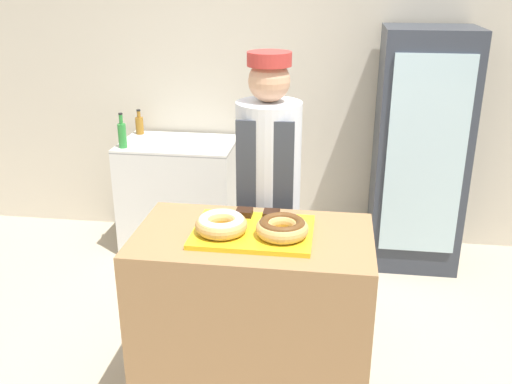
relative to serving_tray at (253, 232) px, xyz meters
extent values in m
cube|color=beige|center=(0.00, 2.13, 0.36)|extent=(8.00, 0.06, 2.70)
cube|color=#997047|center=(0.00, 0.00, -0.50)|extent=(1.16, 0.67, 0.97)
cube|color=yellow|center=(0.00, 0.00, 0.00)|extent=(0.57, 0.43, 0.02)
torus|color=tan|center=(-0.14, -0.05, 0.05)|extent=(0.25, 0.25, 0.08)
torus|color=white|center=(-0.14, -0.05, 0.07)|extent=(0.22, 0.22, 0.05)
torus|color=tan|center=(0.14, -0.05, 0.05)|extent=(0.25, 0.25, 0.08)
torus|color=brown|center=(0.14, -0.05, 0.07)|extent=(0.22, 0.22, 0.05)
cube|color=black|center=(-0.07, 0.16, 0.03)|extent=(0.08, 0.08, 0.03)
cube|color=black|center=(0.07, 0.16, 0.03)|extent=(0.08, 0.08, 0.03)
cylinder|color=#4C4C51|center=(0.00, 0.61, -0.56)|extent=(0.27, 0.27, 0.85)
cylinder|color=silver|center=(0.00, 0.61, 0.18)|extent=(0.37, 0.37, 0.64)
cube|color=#383D47|center=(0.00, 0.44, -0.23)|extent=(0.31, 0.02, 1.34)
sphere|color=tan|center=(0.00, 0.61, 0.62)|extent=(0.23, 0.23, 0.23)
cylinder|color=#B2332D|center=(0.00, 0.61, 0.74)|extent=(0.24, 0.24, 0.07)
cube|color=#333842|center=(1.01, 1.77, -0.08)|extent=(0.66, 0.57, 1.80)
cube|color=silver|center=(1.01, 1.47, -0.05)|extent=(0.54, 0.02, 1.44)
cube|color=silver|center=(-0.87, 1.77, -0.54)|extent=(0.91, 0.60, 0.89)
cube|color=gray|center=(-0.87, 1.77, -0.11)|extent=(0.91, 0.60, 0.01)
cylinder|color=#99661E|center=(-1.25, 1.97, -0.02)|extent=(0.07, 0.07, 0.14)
cylinder|color=#99661E|center=(-1.25, 1.97, 0.07)|extent=(0.03, 0.03, 0.05)
cylinder|color=black|center=(-1.25, 1.97, 0.11)|extent=(0.03, 0.03, 0.01)
cylinder|color=#2D8C38|center=(-1.24, 1.57, 0.00)|extent=(0.06, 0.06, 0.19)
cylinder|color=#2D8C38|center=(-1.24, 1.57, 0.13)|extent=(0.03, 0.03, 0.07)
cylinder|color=black|center=(-1.24, 1.57, 0.17)|extent=(0.03, 0.03, 0.01)
camera|label=1|loc=(0.36, -2.47, 1.17)|focal=40.00mm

